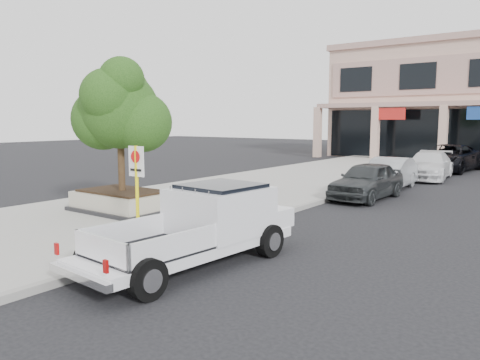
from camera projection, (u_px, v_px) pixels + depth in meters
name	position (u px, v px, depth m)	size (l,w,h in m)	color
ground	(247.00, 252.00, 11.06)	(120.00, 120.00, 0.00)	black
sidewalk	(223.00, 195.00, 19.08)	(8.00, 52.00, 0.15)	gray
curb	(309.00, 205.00, 16.75)	(0.20, 52.00, 0.15)	gray
planter	(123.00, 201.00, 15.31)	(3.20, 2.20, 0.68)	black
planter_tree	(126.00, 110.00, 14.98)	(2.90, 2.55, 4.00)	#312013
no_parking_sign	(137.00, 178.00, 11.98)	(0.55, 0.09, 2.30)	#FFEC0D
hedge	(242.00, 204.00, 13.92)	(1.10, 0.99, 0.94)	#264F16
pickup_truck	(189.00, 228.00, 9.87)	(1.98, 5.33, 1.68)	white
curb_car_a	(367.00, 181.00, 18.44)	(1.73, 4.30, 1.47)	#2C3031
curb_car_b	(389.00, 174.00, 21.00)	(1.51, 4.33, 1.43)	#A5A9AD
curb_car_c	(429.00, 165.00, 24.78)	(2.03, 5.00, 1.45)	silver
curb_car_d	(449.00, 158.00, 28.56)	(2.73, 5.91, 1.64)	black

